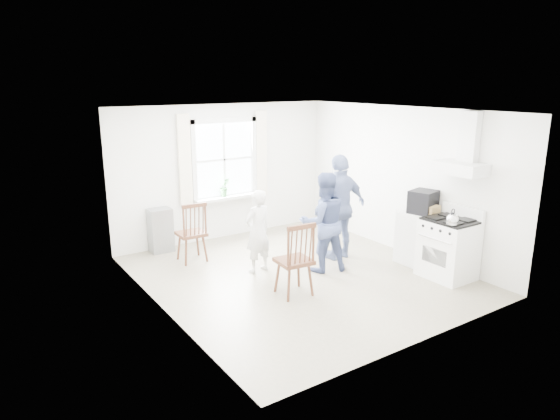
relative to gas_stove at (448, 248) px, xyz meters
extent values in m
cube|color=gray|center=(-1.91, 1.35, -0.49)|extent=(4.62, 5.12, 0.02)
cube|color=silver|center=(-1.91, 3.87, 0.82)|extent=(4.62, 0.04, 2.64)
cube|color=silver|center=(-1.91, -1.17, 0.82)|extent=(4.62, 0.04, 2.64)
cube|color=silver|center=(-4.18, 1.35, 0.82)|extent=(0.04, 5.12, 2.64)
cube|color=silver|center=(0.36, 1.35, 0.82)|extent=(0.04, 5.12, 2.64)
cube|color=white|center=(-1.91, 1.35, 2.13)|extent=(4.62, 5.12, 0.02)
cube|color=white|center=(-1.91, 3.83, 1.07)|extent=(1.20, 0.02, 1.40)
cube|color=silver|center=(-1.91, 3.80, 1.81)|extent=(1.38, 0.09, 0.09)
cube|color=silver|center=(-1.91, 3.80, 0.32)|extent=(1.38, 0.09, 0.09)
cube|color=silver|center=(-2.56, 3.80, 1.07)|extent=(0.09, 0.09, 1.58)
cube|color=silver|center=(-1.27, 3.80, 1.07)|extent=(0.09, 0.09, 1.58)
cube|color=silver|center=(-1.91, 3.73, 0.34)|extent=(1.38, 0.24, 0.06)
cube|color=white|center=(-2.73, 3.79, 1.12)|extent=(0.24, 0.05, 1.70)
cube|color=white|center=(-1.09, 3.79, 1.12)|extent=(0.24, 0.05, 1.70)
cube|color=silver|center=(0.11, 0.00, 1.26)|extent=(0.45, 0.76, 0.18)
cube|color=silver|center=(0.26, 0.00, 1.73)|extent=(0.14, 0.30, 0.76)
cube|color=gray|center=(-3.31, 3.68, -0.08)|extent=(0.40, 0.30, 0.80)
cube|color=white|center=(-0.01, 0.00, -0.02)|extent=(0.65, 0.76, 0.92)
cube|color=black|center=(-0.01, 0.00, 0.45)|extent=(0.61, 0.72, 0.03)
cube|color=white|center=(0.29, 0.00, 0.54)|extent=(0.06, 0.76, 0.20)
cylinder|color=silver|center=(-0.35, 0.00, 0.22)|extent=(0.02, 0.61, 0.02)
sphere|color=silver|center=(-0.26, -0.22, 0.56)|extent=(0.18, 0.18, 0.18)
cylinder|color=silver|center=(-0.26, -0.22, 0.50)|extent=(0.16, 0.16, 0.04)
torus|color=black|center=(-0.26, -0.22, 0.67)|extent=(0.11, 0.03, 0.11)
cube|color=silver|center=(0.07, 0.70, -0.03)|extent=(0.50, 0.55, 0.90)
cube|color=black|center=(0.09, 0.63, 0.52)|extent=(0.50, 0.47, 0.20)
cube|color=black|center=(0.09, 0.63, 0.70)|extent=(0.50, 0.47, 0.18)
cube|color=#A2844E|center=(0.09, 0.45, 0.50)|extent=(0.26, 0.19, 0.16)
cube|color=#452416|center=(-3.04, 2.93, 0.00)|extent=(0.47, 0.44, 0.05)
cube|color=#452416|center=(-3.05, 2.73, 0.29)|extent=(0.43, 0.08, 0.58)
cylinder|color=#452416|center=(-3.04, 2.93, -0.25)|extent=(0.04, 0.04, 0.46)
cube|color=#452416|center=(-2.38, 0.82, 0.02)|extent=(0.51, 0.49, 0.06)
cube|color=#452416|center=(-2.40, 0.62, 0.33)|extent=(0.46, 0.11, 0.61)
cylinder|color=#452416|center=(-2.38, 0.82, -0.24)|extent=(0.04, 0.04, 0.49)
imported|color=silver|center=(-2.36, 1.87, 0.20)|extent=(0.57, 0.57, 1.36)
imported|color=#445280|center=(-1.44, 1.33, 0.33)|extent=(0.98, 0.98, 1.63)
imported|color=navy|center=(-0.83, 1.64, 0.43)|extent=(1.08, 1.08, 1.83)
imported|color=#337435|center=(-1.97, 3.71, 0.55)|extent=(0.23, 0.23, 0.37)
camera|label=1|loc=(-6.31, -4.68, 2.56)|focal=32.00mm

